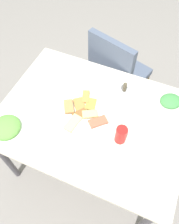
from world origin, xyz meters
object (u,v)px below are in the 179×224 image
object	(u,v)px
pide_platter	(84,112)
paper_napkin	(142,155)
salad_plate_greens	(171,102)
salad_plate_rice	(6,128)
condiment_caddy	(122,89)
dining_chair	(116,71)
spoon	(143,152)
dining_table	(93,122)
fork	(141,158)
soda_can	(121,135)

from	to	relation	value
pide_platter	paper_napkin	size ratio (longest dim) A/B	3.08
paper_napkin	salad_plate_greens	bearing A→B (deg)	81.20
salad_plate_greens	salad_plate_rice	bearing A→B (deg)	-145.79
paper_napkin	condiment_caddy	bearing A→B (deg)	122.88
dining_chair	spoon	bearing A→B (deg)	-61.28
dining_table	pide_platter	world-z (taller)	pide_platter
salad_plate_greens	condiment_caddy	distance (m)	0.33
dining_chair	pide_platter	distance (m)	0.66
salad_plate_rice	fork	size ratio (longest dim) A/B	1.39
pide_platter	salad_plate_rice	size ratio (longest dim) A/B	1.48
dining_chair	pide_platter	world-z (taller)	dining_chair
soda_can	condiment_caddy	bearing A→B (deg)	107.11
dining_chair	salad_plate_greens	xyz separation A→B (m)	(0.47, -0.33, 0.24)
dining_table	paper_napkin	size ratio (longest dim) A/B	10.70
salad_plate_rice	soda_can	bearing A→B (deg)	17.64
salad_plate_greens	salad_plate_rice	distance (m)	1.05
pide_platter	spoon	xyz separation A→B (m)	(0.42, -0.12, -0.01)
paper_napkin	spoon	distance (m)	0.02
dining_table	pide_platter	size ratio (longest dim) A/B	3.48
condiment_caddy	dining_chair	bearing A→B (deg)	112.32
dining_chair	spoon	size ratio (longest dim) A/B	4.60
salad_plate_rice	salad_plate_greens	bearing A→B (deg)	34.21
pide_platter	salad_plate_greens	world-z (taller)	salad_plate_greens
dining_chair	salad_plate_rice	distance (m)	1.03
salad_plate_rice	fork	distance (m)	0.82
dining_chair	spoon	world-z (taller)	dining_chair
dining_table	pide_platter	distance (m)	0.11
pide_platter	fork	xyz separation A→B (m)	(0.42, -0.15, -0.01)
dining_table	fork	world-z (taller)	fork
pide_platter	spoon	world-z (taller)	pide_platter
salad_plate_greens	paper_napkin	world-z (taller)	salad_plate_greens
soda_can	spoon	world-z (taller)	soda_can
fork	condiment_caddy	distance (m)	0.49
pide_platter	salad_plate_rice	xyz separation A→B (m)	(-0.38, -0.30, 0.01)
salad_plate_greens	spoon	bearing A→B (deg)	-99.18
paper_napkin	soda_can	bearing A→B (deg)	163.65
salad_plate_greens	fork	bearing A→B (deg)	-98.45
dining_table	soda_can	size ratio (longest dim) A/B	9.74
pide_platter	fork	world-z (taller)	pide_platter
soda_can	spoon	bearing A→B (deg)	-9.78
salad_plate_rice	paper_napkin	world-z (taller)	salad_plate_rice
soda_can	paper_napkin	bearing A→B (deg)	-16.35
fork	spoon	size ratio (longest dim) A/B	0.85
pide_platter	spoon	distance (m)	0.44
salad_plate_rice	condiment_caddy	bearing A→B (deg)	46.05
dining_table	fork	size ratio (longest dim) A/B	7.15
soda_can	salad_plate_rice	bearing A→B (deg)	-162.36
fork	spoon	distance (m)	0.04
soda_can	salad_plate_greens	bearing A→B (deg)	60.68
salad_plate_greens	dining_table	bearing A→B (deg)	-145.42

